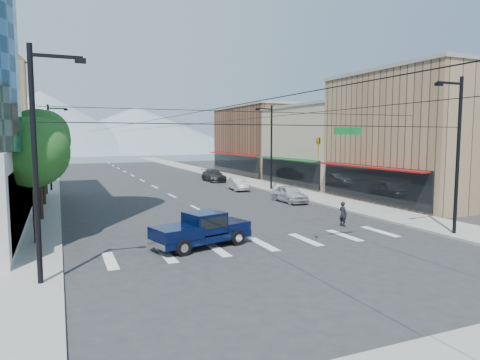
{
  "coord_description": "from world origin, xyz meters",
  "views": [
    {
      "loc": [
        -9.99,
        -18.4,
        5.64
      ],
      "look_at": [
        0.33,
        5.88,
        3.0
      ],
      "focal_mm": 32.0,
      "sensor_mm": 36.0,
      "label": 1
    }
  ],
  "objects_px": {
    "pickup_truck": "(201,229)",
    "parked_car_near": "(289,194)",
    "pedestrian": "(343,214)",
    "parked_car_mid": "(238,184)",
    "parked_car_far": "(214,176)"
  },
  "relations": [
    {
      "from": "pickup_truck",
      "to": "parked_car_near",
      "type": "bearing_deg",
      "value": 28.89
    },
    {
      "from": "pickup_truck",
      "to": "parked_car_near",
      "type": "distance_m",
      "value": 16.52
    },
    {
      "from": "pedestrian",
      "to": "parked_car_mid",
      "type": "xyz_separation_m",
      "value": [
        1.1,
        19.86,
        -0.11
      ]
    },
    {
      "from": "pickup_truck",
      "to": "pedestrian",
      "type": "distance_m",
      "value": 9.96
    },
    {
      "from": "parked_car_far",
      "to": "parked_car_near",
      "type": "bearing_deg",
      "value": -89.62
    },
    {
      "from": "parked_car_mid",
      "to": "pickup_truck",
      "type": "bearing_deg",
      "value": -112.3
    },
    {
      "from": "pickup_truck",
      "to": "parked_car_far",
      "type": "xyz_separation_m",
      "value": [
        11.66,
        30.98,
        -0.18
      ]
    },
    {
      "from": "parked_car_near",
      "to": "pickup_truck",
      "type": "bearing_deg",
      "value": -136.24
    },
    {
      "from": "pickup_truck",
      "to": "parked_car_far",
      "type": "relative_size",
      "value": 1.08
    },
    {
      "from": "pickup_truck",
      "to": "pedestrian",
      "type": "xyz_separation_m",
      "value": [
        9.87,
        1.35,
        -0.13
      ]
    },
    {
      "from": "parked_car_far",
      "to": "pedestrian",
      "type": "bearing_deg",
      "value": -93.46
    },
    {
      "from": "pickup_truck",
      "to": "parked_car_far",
      "type": "bearing_deg",
      "value": 53.79
    },
    {
      "from": "parked_car_mid",
      "to": "parked_car_far",
      "type": "height_order",
      "value": "parked_car_far"
    },
    {
      "from": "pedestrian",
      "to": "pickup_truck",
      "type": "bearing_deg",
      "value": 87.41
    },
    {
      "from": "pickup_truck",
      "to": "parked_car_mid",
      "type": "xyz_separation_m",
      "value": [
        10.96,
        21.22,
        -0.24
      ]
    }
  ]
}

